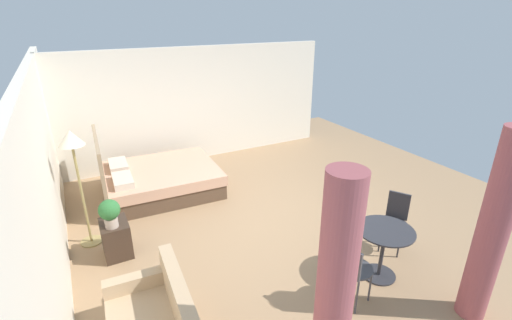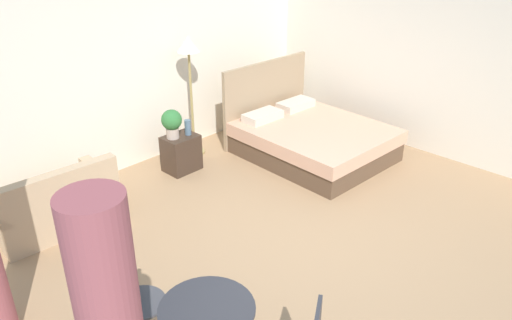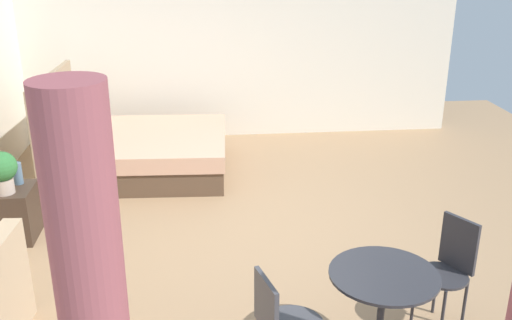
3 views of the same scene
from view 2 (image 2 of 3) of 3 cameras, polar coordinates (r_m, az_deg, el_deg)
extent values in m
cube|color=#9E7A56|center=(5.75, 6.01, -9.31)|extent=(9.37, 9.23, 0.02)
cube|color=silver|center=(7.30, -13.31, 9.32)|extent=(9.37, 0.12, 2.56)
cube|color=silver|center=(7.77, 21.39, 9.23)|extent=(0.12, 6.23, 2.56)
cube|color=brown|center=(7.62, 6.56, 1.42)|extent=(1.77, 2.09, 0.28)
cube|color=tan|center=(7.53, 6.66, 3.07)|extent=(1.82, 2.13, 0.20)
cube|color=#997F60|center=(8.09, 1.11, 6.79)|extent=(1.74, 0.14, 1.25)
cube|color=beige|center=(7.67, 0.76, 4.99)|extent=(0.62, 0.35, 0.12)
cube|color=beige|center=(8.17, 4.50, 6.27)|extent=(0.62, 0.35, 0.12)
cube|color=tan|center=(6.35, -21.79, -5.32)|extent=(1.38, 0.86, 0.39)
cube|color=tan|center=(5.89, -21.27, -3.16)|extent=(1.34, 0.23, 0.43)
cube|color=tan|center=(6.40, -17.34, -1.41)|extent=(0.19, 0.78, 0.17)
cube|color=#38281E|center=(7.20, -8.44, 0.77)|extent=(0.47, 0.37, 0.52)
cylinder|color=tan|center=(7.03, -9.40, 3.03)|extent=(0.17, 0.17, 0.15)
sphere|color=#2D6B33|center=(6.96, -9.51, 4.50)|extent=(0.28, 0.28, 0.28)
cylinder|color=slate|center=(7.09, -7.71, 3.67)|extent=(0.09, 0.09, 0.22)
cylinder|color=#99844C|center=(7.80, -6.95, 0.94)|extent=(0.32, 0.32, 0.02)
cylinder|color=#99844C|center=(7.51, -7.27, 6.34)|extent=(0.04, 0.04, 1.54)
cone|color=beige|center=(7.26, -7.67, 12.86)|extent=(0.34, 0.34, 0.21)
cylinder|color=#2D2D33|center=(3.89, -5.58, -16.40)|extent=(0.73, 0.73, 0.02)
cylinder|color=#3F3F44|center=(4.52, -9.89, -17.40)|extent=(0.02, 0.02, 0.47)
cylinder|color=#3F3F44|center=(4.67, -12.84, -16.05)|extent=(0.02, 0.02, 0.47)
cylinder|color=#3F3F44|center=(4.35, -12.92, -15.46)|extent=(0.51, 0.51, 0.02)
cube|color=#3F3F44|center=(4.33, -15.01, -12.67)|extent=(0.33, 0.12, 0.37)
camera|label=1|loc=(5.54, -57.48, 13.96)|focal=25.32mm
camera|label=3|loc=(3.69, -66.70, 1.22)|focal=40.72mm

